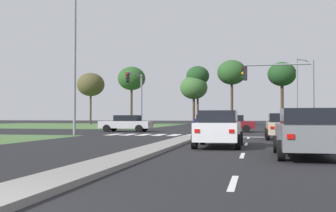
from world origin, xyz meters
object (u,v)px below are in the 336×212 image
object	(u,v)px
treeline_near	(91,85)
treeline_third	(194,88)
car_red_sixth	(216,120)
street_lamp_fourth	(283,95)
car_navy_seventh	(204,121)
car_blue_fourth	(313,124)
traffic_signal_near_right	(285,84)
treeline_sixth	(282,75)
street_lamp_third	(298,89)
pedestrian_at_median	(220,117)
car_grey_near	(306,132)
car_silver_third	(126,123)
car_maroon_eighth	(231,123)
treeline_second	(132,79)
treeline_fifth	(232,73)
car_white_second	(219,128)
car_beige_fifth	(282,126)
street_lamp_second	(75,54)
treeline_fourth	(198,76)
traffic_signal_far_left	(136,90)

from	to	relation	value
treeline_near	treeline_third	size ratio (longest dim) A/B	1.17
car_red_sixth	street_lamp_fourth	bearing A→B (deg)	-140.74
car_navy_seventh	car_blue_fourth	bearing A→B (deg)	121.80
traffic_signal_near_right	treeline_sixth	xyz separation A→B (m)	(2.26, 39.35, 4.49)
street_lamp_third	street_lamp_fourth	distance (m)	24.72
pedestrian_at_median	car_red_sixth	bearing A→B (deg)	60.24
car_grey_near	car_red_sixth	bearing A→B (deg)	98.49
car_grey_near	car_silver_third	bearing A→B (deg)	121.77
car_silver_third	pedestrian_at_median	world-z (taller)	pedestrian_at_median
car_maroon_eighth	pedestrian_at_median	world-z (taller)	pedestrian_at_median
treeline_second	treeline_fifth	distance (m)	16.03
car_white_second	treeline_fifth	distance (m)	46.44
pedestrian_at_median	treeline_third	bearing A→B (deg)	71.45
street_lamp_third	treeline_third	xyz separation A→B (m)	(-14.38, 10.70, 1.05)
car_red_sixth	treeline_sixth	bearing A→B (deg)	178.08
car_red_sixth	car_maroon_eighth	xyz separation A→B (m)	(4.28, -31.37, -0.05)
treeline_fifth	treeline_sixth	distance (m)	8.31
car_beige_fifth	treeline_sixth	distance (m)	42.55
car_red_sixth	treeline_sixth	distance (m)	12.70
car_red_sixth	treeline_second	distance (m)	15.29
car_grey_near	car_beige_fifth	world-z (taller)	car_grey_near
street_lamp_third	pedestrian_at_median	distance (m)	11.44
car_beige_fifth	street_lamp_second	bearing A→B (deg)	171.23
traffic_signal_near_right	treeline_fifth	world-z (taller)	treeline_fifth
treeline_fourth	treeline_sixth	distance (m)	13.49
car_white_second	treeline_sixth	world-z (taller)	treeline_sixth
traffic_signal_far_left	street_lamp_fourth	bearing A→B (deg)	66.26
street_lamp_third	treeline_near	world-z (taller)	treeline_near
traffic_signal_far_left	treeline_second	world-z (taller)	treeline_second
car_white_second	traffic_signal_near_right	size ratio (longest dim) A/B	0.87
street_lamp_fourth	treeline_fourth	size ratio (longest dim) A/B	1.01
car_grey_near	car_maroon_eighth	xyz separation A→B (m)	(-3.69, 21.98, -0.07)
street_lamp_third	treeline_fifth	bearing A→B (deg)	125.94
treeline_fourth	street_lamp_fourth	bearing A→B (deg)	45.05
car_blue_fourth	street_lamp_fourth	xyz separation A→B (m)	(0.62, 43.17, 4.40)
pedestrian_at_median	treeline_near	bearing A→B (deg)	102.89
car_maroon_eighth	treeline_sixth	distance (m)	32.45
street_lamp_third	treeline_third	size ratio (longest dim) A/B	1.10
car_beige_fifth	car_silver_third	bearing A→B (deg)	143.01
car_maroon_eighth	treeline_fourth	distance (m)	28.55
car_white_second	treeline_second	xyz separation A→B (m)	(-17.95, 45.47, 6.64)
car_beige_fifth	car_maroon_eighth	bearing A→B (deg)	108.51
traffic_signal_near_right	street_lamp_fourth	world-z (taller)	street_lamp_fourth
car_blue_fourth	treeline_fourth	xyz separation A→B (m)	(-13.06, 29.46, 6.82)
car_silver_third	treeline_sixth	distance (m)	36.42
pedestrian_at_median	car_navy_seventh	bearing A→B (deg)	79.91
car_silver_third	treeline_third	distance (m)	28.32
car_white_second	treeline_fourth	xyz separation A→B (m)	(-7.11, 44.92, 6.77)
car_silver_third	car_beige_fifth	distance (m)	16.05
car_beige_fifth	treeline_fourth	world-z (taller)	treeline_fourth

